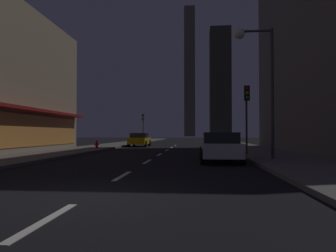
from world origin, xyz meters
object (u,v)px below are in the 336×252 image
object	(u,v)px
car_parked_near	(220,147)
street_lamp_right	(255,60)
traffic_light_near_right	(247,104)
fire_hydrant_far_left	(97,145)
car_parked_far	(140,140)
traffic_light_far_left	(143,122)

from	to	relation	value
car_parked_near	street_lamp_right	xyz separation A→B (m)	(1.78, 0.34, 4.33)
car_parked_near	traffic_light_near_right	size ratio (longest dim) A/B	1.01
fire_hydrant_far_left	traffic_light_near_right	size ratio (longest dim) A/B	0.16
car_parked_near	street_lamp_right	bearing A→B (deg)	10.84
car_parked_far	traffic_light_near_right	xyz separation A→B (m)	(9.10, -13.54, 2.45)
car_parked_far	traffic_light_far_left	size ratio (longest dim) A/B	1.01
traffic_light_near_right	traffic_light_far_left	world-z (taller)	same
traffic_light_far_left	traffic_light_near_right	bearing A→B (deg)	-67.66
car_parked_far	traffic_light_near_right	world-z (taller)	traffic_light_near_right
fire_hydrant_far_left	traffic_light_far_left	world-z (taller)	traffic_light_far_left
fire_hydrant_far_left	street_lamp_right	world-z (taller)	street_lamp_right
car_parked_near	traffic_light_near_right	distance (m)	4.84
traffic_light_near_right	car_parked_near	bearing A→B (deg)	-117.09
car_parked_near	fire_hydrant_far_left	xyz separation A→B (m)	(-9.50, 9.90, -0.29)
fire_hydrant_far_left	traffic_light_far_left	size ratio (longest dim) A/B	0.16
fire_hydrant_far_left	car_parked_near	bearing A→B (deg)	-46.19
street_lamp_right	car_parked_near	bearing A→B (deg)	-169.16
car_parked_near	fire_hydrant_far_left	bearing A→B (deg)	133.81
traffic_light_far_left	car_parked_near	bearing A→B (deg)	-73.38
car_parked_far	traffic_light_near_right	size ratio (longest dim) A/B	1.01
car_parked_near	traffic_light_far_left	bearing A→B (deg)	106.62
traffic_light_near_right	street_lamp_right	world-z (taller)	street_lamp_right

